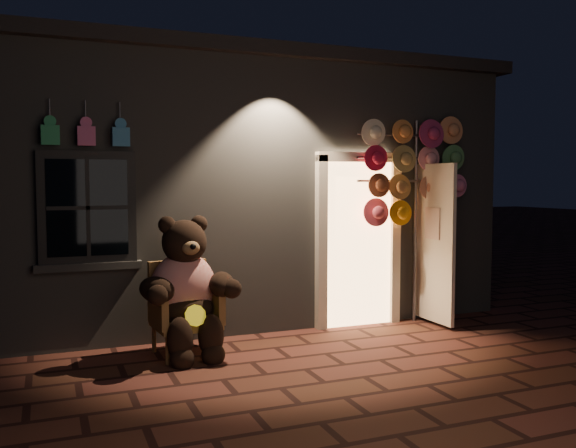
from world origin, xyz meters
TOP-DOWN VIEW (x-y plane):
  - ground at (0.00, 0.00)m, footprint 60.00×60.00m
  - shop_building at (0.00, 3.99)m, footprint 7.30×5.95m
  - wicker_armchair at (-0.98, 1.01)m, footprint 0.72×0.67m
  - teddy_bear at (-0.97, 0.89)m, footprint 1.10×0.89m
  - hat_rack at (2.02, 1.28)m, footprint 1.54×0.22m

SIDE VIEW (x-z plane):
  - ground at x=0.00m, z-range 0.00..0.00m
  - wicker_armchair at x=-0.98m, z-range 0.00..0.97m
  - teddy_bear at x=-0.97m, z-range -0.05..1.46m
  - shop_building at x=0.00m, z-range -0.02..3.49m
  - hat_rack at x=2.02m, z-range 0.70..3.32m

